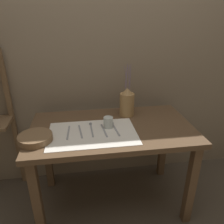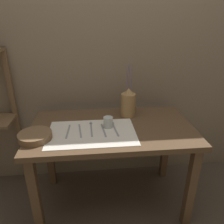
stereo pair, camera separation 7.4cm
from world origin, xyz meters
The scene contains 12 objects.
ground_plane centered at (0.00, 0.00, 0.00)m, with size 12.00×12.00×0.00m, color brown.
stone_wall_back centered at (0.00, 0.46, 1.20)m, with size 7.00×0.06×2.40m.
wooden_table centered at (0.00, 0.00, 0.64)m, with size 1.23×0.70×0.74m.
linen_cloth centered at (-0.15, -0.08, 0.75)m, with size 0.63×0.41×0.00m.
pitcher_with_flowers centered at (0.15, 0.19, 0.86)m, with size 0.12×0.12×0.44m.
wooden_bowl centered at (-0.54, -0.13, 0.77)m, with size 0.23×0.23×0.05m.
glass_tumbler_near centered at (-0.03, -0.01, 0.79)m, with size 0.07×0.07×0.08m.
fork_inner centered at (-0.32, -0.05, 0.75)m, with size 0.02×0.20×0.00m.
fork_outer centered at (-0.24, -0.05, 0.75)m, with size 0.03×0.20×0.00m.
spoon_inner centered at (-0.16, 0.01, 0.75)m, with size 0.02×0.21×0.02m.
knife_center centered at (-0.07, -0.06, 0.75)m, with size 0.03×0.20×0.00m.
spoon_outer centered at (0.01, 0.00, 0.75)m, with size 0.04×0.21×0.02m.
Camera 1 is at (-0.22, -1.45, 1.52)m, focal length 35.00 mm.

